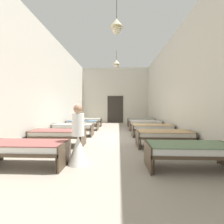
{
  "coord_description": "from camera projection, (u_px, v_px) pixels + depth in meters",
  "views": [
    {
      "loc": [
        0.3,
        -7.31,
        1.41
      ],
      "look_at": [
        0.0,
        -0.39,
        1.18
      ],
      "focal_mm": 24.46,
      "sensor_mm": 36.0,
      "label": 1
    }
  ],
  "objects": [
    {
      "name": "patient_seated_primary",
      "position": [
        81.0,
        118.0,
        7.42
      ],
      "size": [
        0.44,
        0.44,
        0.8
      ],
      "color": "gray",
      "rests_on": "bed_left_row_2"
    },
    {
      "name": "bed_right_row_0",
      "position": [
        189.0,
        150.0,
        3.47
      ],
      "size": [
        1.9,
        0.84,
        0.57
      ],
      "color": "#473828",
      "rests_on": "ground"
    },
    {
      "name": "bed_right_row_1",
      "position": [
        164.0,
        135.0,
        5.36
      ],
      "size": [
        1.9,
        0.84,
        0.57
      ],
      "color": "#473828",
      "rests_on": "ground"
    },
    {
      "name": "bed_left_row_2",
      "position": [
        73.0,
        127.0,
        7.43
      ],
      "size": [
        1.9,
        0.84,
        0.57
      ],
      "color": "#473828",
      "rests_on": "ground"
    },
    {
      "name": "room_shell",
      "position": [
        113.0,
        88.0,
        8.59
      ],
      "size": [
        6.3,
        13.04,
        4.94
      ],
      "color": "beige",
      "rests_on": "ground"
    },
    {
      "name": "bed_right_row_2",
      "position": [
        152.0,
        127.0,
        7.26
      ],
      "size": [
        1.9,
        0.84,
        0.57
      ],
      "color": "#473828",
      "rests_on": "ground"
    },
    {
      "name": "bed_left_row_4",
      "position": [
        89.0,
        120.0,
        11.22
      ],
      "size": [
        1.9,
        0.84,
        0.57
      ],
      "color": "#473828",
      "rests_on": "ground"
    },
    {
      "name": "nurse_near_aisle",
      "position": [
        78.0,
        143.0,
        3.76
      ],
      "size": [
        0.52,
        0.52,
        1.49
      ],
      "rotation": [
        0.0,
        0.0,
        5.79
      ],
      "color": "white",
      "rests_on": "ground"
    },
    {
      "name": "bed_right_row_4",
      "position": [
        141.0,
        120.0,
        11.06
      ],
      "size": [
        1.9,
        0.84,
        0.57
      ],
      "color": "#473828",
      "rests_on": "ground"
    },
    {
      "name": "bed_left_row_0",
      "position": [
        26.0,
        148.0,
        3.63
      ],
      "size": [
        1.9,
        0.84,
        0.57
      ],
      "color": "#473828",
      "rests_on": "ground"
    },
    {
      "name": "bed_left_row_3",
      "position": [
        83.0,
        123.0,
        9.32
      ],
      "size": [
        1.9,
        0.84,
        0.57
      ],
      "color": "#473828",
      "rests_on": "ground"
    },
    {
      "name": "ground_plane",
      "position": [
        112.0,
        137.0,
        7.36
      ],
      "size": [
        6.5,
        13.44,
        0.1
      ],
      "primitive_type": "cube",
      "color": "#9E9384"
    },
    {
      "name": "bed_right_row_3",
      "position": [
        145.0,
        123.0,
        9.16
      ],
      "size": [
        1.9,
        0.84,
        0.57
      ],
      "color": "#473828",
      "rests_on": "ground"
    },
    {
      "name": "bed_left_row_1",
      "position": [
        58.0,
        134.0,
        5.53
      ],
      "size": [
        1.9,
        0.84,
        0.57
      ],
      "color": "#473828",
      "rests_on": "ground"
    }
  ]
}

